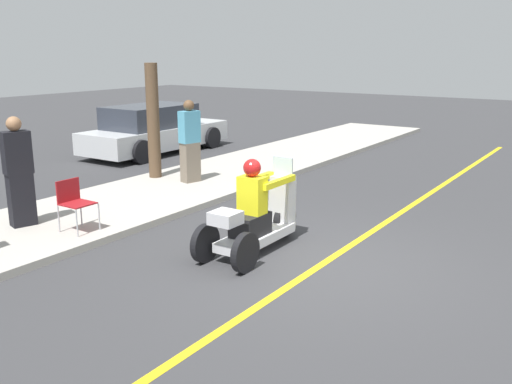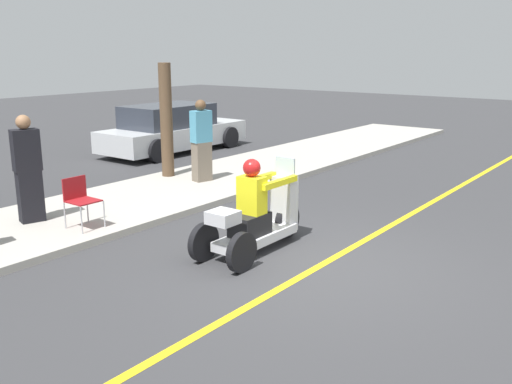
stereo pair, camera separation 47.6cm
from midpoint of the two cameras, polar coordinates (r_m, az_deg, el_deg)
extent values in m
plane|color=#38383A|center=(8.12, 8.01, -7.39)|extent=(60.00, 60.00, 0.00)
cube|color=gold|center=(8.09, 7.88, -7.45)|extent=(24.00, 0.12, 0.01)
cube|color=#B2ADA3|center=(10.96, -13.39, -1.61)|extent=(28.00, 2.80, 0.12)
cylinder|color=black|center=(9.20, 4.63, -2.85)|extent=(0.56, 0.10, 0.56)
cylinder|color=black|center=(7.76, 0.32, -6.08)|extent=(0.56, 0.10, 0.56)
cylinder|color=black|center=(8.17, -3.59, -5.05)|extent=(0.56, 0.10, 0.56)
cube|color=silver|center=(8.56, 1.60, -4.52)|extent=(1.50, 0.49, 0.14)
cube|color=black|center=(8.37, 1.01, -3.28)|extent=(0.60, 0.38, 0.32)
cube|color=silver|center=(9.03, 4.33, -1.14)|extent=(0.24, 0.38, 0.87)
cube|color=silver|center=(8.92, 4.47, 2.51)|extent=(0.03, 0.35, 0.30)
cube|color=silver|center=(7.84, -1.59, -2.57)|extent=(0.36, 0.38, 0.18)
cube|color=yellow|center=(8.29, 1.22, -0.31)|extent=(0.26, 0.38, 0.55)
sphere|color=red|center=(8.20, 1.24, 2.43)|extent=(0.26, 0.26, 0.26)
cube|color=#515156|center=(8.45, 2.39, -3.13)|extent=(0.14, 0.14, 0.32)
cube|color=#515156|center=(8.58, 1.07, -2.85)|extent=(0.14, 0.14, 0.32)
cube|color=yellow|center=(8.48, 3.98, 0.94)|extent=(0.83, 0.09, 0.09)
cube|color=yellow|center=(8.70, 1.78, 1.31)|extent=(0.83, 0.09, 0.09)
cube|color=#726656|center=(12.59, -4.36, 3.05)|extent=(0.43, 0.34, 0.87)
cube|color=#4C99B7|center=(12.46, -4.43, 6.55)|extent=(0.47, 0.35, 0.68)
sphere|color=brown|center=(12.41, -4.47, 8.66)|extent=(0.23, 0.23, 0.23)
cube|color=black|center=(10.21, -20.40, -0.40)|extent=(0.44, 0.35, 0.87)
cube|color=black|center=(10.05, -20.78, 3.93)|extent=(0.48, 0.37, 0.69)
sphere|color=#9E704C|center=(9.99, -21.01, 6.55)|extent=(0.24, 0.24, 0.24)
cylinder|color=#A5A8AD|center=(9.31, -15.66, -2.75)|extent=(0.02, 0.02, 0.44)
cylinder|color=#A5A8AD|center=(9.57, -13.57, -2.17)|extent=(0.02, 0.02, 0.44)
cylinder|color=#A5A8AD|center=(9.66, -17.24, -2.27)|extent=(0.02, 0.02, 0.44)
cylinder|color=#A5A8AD|center=(9.91, -15.19, -1.72)|extent=(0.02, 0.02, 0.44)
cube|color=maroon|center=(9.55, -15.51, -0.90)|extent=(0.44, 0.44, 0.02)
cube|color=maroon|center=(9.68, -16.37, 0.34)|extent=(0.44, 0.02, 0.38)
cube|color=silver|center=(17.05, -7.37, 5.61)|extent=(4.63, 1.72, 0.59)
cube|color=#2D333D|center=(16.80, -8.00, 7.57)|extent=(2.55, 1.55, 0.63)
cylinder|color=black|center=(17.61, -1.90, 5.49)|extent=(0.64, 0.22, 0.64)
cylinder|color=black|center=(18.73, -6.01, 5.94)|extent=(0.64, 0.22, 0.64)
cylinder|color=black|center=(15.42, -8.99, 4.09)|extent=(0.64, 0.22, 0.64)
cylinder|color=black|center=(16.69, -13.11, 4.65)|extent=(0.64, 0.22, 0.64)
cylinder|color=brown|center=(13.06, -7.93, 7.10)|extent=(0.28, 0.28, 2.55)
camera|label=1|loc=(0.24, -88.37, 0.41)|focal=40.00mm
camera|label=2|loc=(0.24, 91.63, -0.41)|focal=40.00mm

